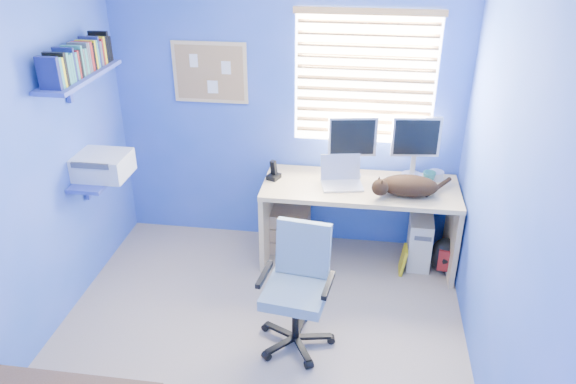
# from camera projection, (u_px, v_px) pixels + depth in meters

# --- Properties ---
(floor) EXTENTS (3.00, 3.20, 0.00)m
(floor) POSITION_uv_depth(u_px,v_px,m) (254.00, 352.00, 3.96)
(floor) COLOR #A29283
(floor) RESTS_ON ground
(wall_back) EXTENTS (3.00, 0.01, 2.50)m
(wall_back) POSITION_uv_depth(u_px,v_px,m) (287.00, 109.00, 4.80)
(wall_back) COLOR blue
(wall_back) RESTS_ON ground
(wall_left) EXTENTS (0.01, 3.20, 2.50)m
(wall_left) POSITION_uv_depth(u_px,v_px,m) (18.00, 179.00, 3.58)
(wall_left) COLOR blue
(wall_left) RESTS_ON ground
(wall_right) EXTENTS (0.01, 3.20, 2.50)m
(wall_right) POSITION_uv_depth(u_px,v_px,m) (506.00, 212.00, 3.20)
(wall_right) COLOR blue
(wall_right) RESTS_ON ground
(desk) EXTENTS (1.62, 0.65, 0.74)m
(desk) POSITION_uv_depth(u_px,v_px,m) (358.00, 224.00, 4.81)
(desk) COLOR tan
(desk) RESTS_ON floor
(laptop) EXTENTS (0.38, 0.32, 0.22)m
(laptop) POSITION_uv_depth(u_px,v_px,m) (342.00, 174.00, 4.58)
(laptop) COLOR silver
(laptop) RESTS_ON desk
(monitor_left) EXTENTS (0.41, 0.19, 0.54)m
(monitor_left) POSITION_uv_depth(u_px,v_px,m) (352.00, 147.00, 4.68)
(monitor_left) COLOR silver
(monitor_left) RESTS_ON desk
(monitor_right) EXTENTS (0.41, 0.17, 0.54)m
(monitor_right) POSITION_uv_depth(u_px,v_px,m) (415.00, 147.00, 4.67)
(monitor_right) COLOR silver
(monitor_right) RESTS_ON desk
(phone) EXTENTS (0.12, 0.14, 0.17)m
(phone) POSITION_uv_depth(u_px,v_px,m) (274.00, 170.00, 4.72)
(phone) COLOR black
(phone) RESTS_ON desk
(mug) EXTENTS (0.10, 0.09, 0.10)m
(mug) POSITION_uv_depth(u_px,v_px,m) (429.00, 178.00, 4.66)
(mug) COLOR teal
(mug) RESTS_ON desk
(cd_spindle) EXTENTS (0.13, 0.13, 0.07)m
(cd_spindle) POSITION_uv_depth(u_px,v_px,m) (436.00, 175.00, 4.74)
(cd_spindle) COLOR silver
(cd_spindle) RESTS_ON desk
(cat) EXTENTS (0.52, 0.39, 0.17)m
(cat) POSITION_uv_depth(u_px,v_px,m) (409.00, 186.00, 4.45)
(cat) COLOR black
(cat) RESTS_ON desk
(tower_pc) EXTENTS (0.21, 0.45, 0.45)m
(tower_pc) POSITION_uv_depth(u_px,v_px,m) (420.00, 238.00, 4.88)
(tower_pc) COLOR beige
(tower_pc) RESTS_ON floor
(drawer_boxes) EXTENTS (0.35, 0.28, 0.41)m
(drawer_boxes) POSITION_uv_depth(u_px,v_px,m) (290.00, 229.00, 5.06)
(drawer_boxes) COLOR tan
(drawer_boxes) RESTS_ON floor
(yellow_book) EXTENTS (0.03, 0.17, 0.24)m
(yellow_book) POSITION_uv_depth(u_px,v_px,m) (403.00, 260.00, 4.77)
(yellow_book) COLOR yellow
(yellow_book) RESTS_ON floor
(backpack) EXTENTS (0.30, 0.24, 0.32)m
(backpack) POSITION_uv_depth(u_px,v_px,m) (446.00, 255.00, 4.76)
(backpack) COLOR black
(backpack) RESTS_ON floor
(office_chair) EXTENTS (0.58, 0.58, 0.89)m
(office_chair) POSITION_uv_depth(u_px,v_px,m) (297.00, 302.00, 3.93)
(office_chair) COLOR black
(office_chair) RESTS_ON floor
(window_blinds) EXTENTS (1.15, 0.05, 1.10)m
(window_blinds) POSITION_uv_depth(u_px,v_px,m) (365.00, 79.00, 4.55)
(window_blinds) COLOR white
(window_blinds) RESTS_ON ground
(corkboard) EXTENTS (0.64, 0.02, 0.52)m
(corkboard) POSITION_uv_depth(u_px,v_px,m) (210.00, 73.00, 4.73)
(corkboard) COLOR tan
(corkboard) RESTS_ON ground
(wall_shelves) EXTENTS (0.42, 0.90, 1.05)m
(wall_shelves) POSITION_uv_depth(u_px,v_px,m) (89.00, 114.00, 4.14)
(wall_shelves) COLOR #3747AC
(wall_shelves) RESTS_ON ground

